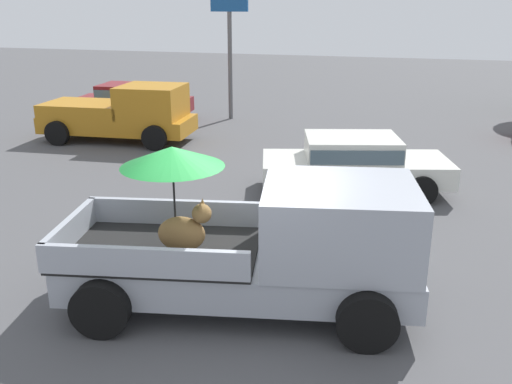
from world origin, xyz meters
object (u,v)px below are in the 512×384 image
parked_sedan_far (131,100)px  motel_sign (230,26)px  pickup_truck_red (123,114)px  parked_sedan_near (354,161)px  pickup_truck_main (270,244)px

parked_sedan_far → motel_sign: 4.59m
pickup_truck_red → parked_sedan_near: size_ratio=1.07×
parked_sedan_near → motel_sign: size_ratio=0.96×
parked_sedan_near → parked_sedan_far: bearing=130.2°
pickup_truck_red → motel_sign: 5.48m
motel_sign → parked_sedan_far: bearing=-161.5°
pickup_truck_red → parked_sedan_far: (-1.42, 3.19, -0.13)m
pickup_truck_main → motel_sign: motel_sign is taller
pickup_truck_red → parked_sedan_near: (7.67, -3.11, -0.13)m
parked_sedan_far → motel_sign: bearing=12.9°
pickup_truck_main → pickup_truck_red: size_ratio=1.08×
parked_sedan_far → parked_sedan_near: bearing=-40.3°
parked_sedan_near → motel_sign: (-5.54, 7.48, 2.66)m
motel_sign → pickup_truck_red: bearing=-115.9°
pickup_truck_red → parked_sedan_near: bearing=-26.7°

